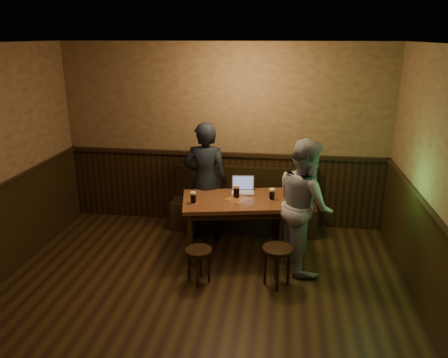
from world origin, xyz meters
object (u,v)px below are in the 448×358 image
pint_mid (236,191)px  laptop (243,188)px  bench (244,209)px  stool_right (277,255)px  pint_left (193,198)px  person_grey (305,205)px  stool_left (199,256)px  person_suit (206,182)px  pint_right (272,194)px  pub_table (238,206)px

pint_mid → laptop: bearing=73.8°
bench → laptop: (0.03, -0.52, 0.54)m
stool_right → laptop: 1.25m
stool_right → pint_left: (-1.12, 0.53, 0.47)m
stool_right → person_grey: bearing=58.5°
stool_left → pint_mid: (0.35, 0.89, 0.53)m
person_suit → pint_mid: bearing=141.5°
pint_right → person_grey: (0.42, -0.29, -0.02)m
bench → stool_right: bearing=-70.5°
stool_left → pint_mid: pint_mid is taller
pub_table → laptop: (0.03, 0.28, 0.16)m
bench → person_suit: (-0.52, -0.39, 0.56)m
pint_left → person_suit: person_suit is taller
stool_right → pint_left: size_ratio=3.17×
pint_mid → laptop: (0.07, 0.23, -0.03)m
bench → laptop: 0.75m
stool_right → pint_right: pint_right is taller
pub_table → laptop: size_ratio=4.84×
person_suit → bench: bearing=-145.2°
laptop → stool_right: bearing=-69.0°
pub_table → pint_mid: bearing=108.7°
pub_table → person_grey: bearing=-27.8°
bench → pub_table: 0.89m
pint_left → pint_mid: pint_mid is taller
stool_right → pint_right: bearing=97.7°
stool_left → stool_right: (0.94, 0.07, 0.04)m
person_suit → person_grey: 1.54m
stool_left → stool_right: stool_right is taller
bench → pint_left: size_ratio=14.18×
laptop → bench: bearing=88.3°
stool_left → pint_mid: 1.09m
stool_left → person_grey: 1.47m
bench → stool_left: 1.68m
pub_table → pint_right: 0.48m
pint_mid → person_grey: bearing=-18.9°
bench → pint_right: bearing=-59.8°
bench → pint_left: 1.30m
stool_left → pint_left: (-0.18, 0.60, 0.52)m
bench → person_suit: size_ratio=1.26×
pint_left → laptop: 0.79m
pub_table → person_grey: size_ratio=0.95×
stool_right → laptop: bearing=116.4°
stool_right → person_suit: size_ratio=0.28×
pub_table → pint_right: size_ratio=10.31×
stool_left → pub_table: bearing=65.3°
pub_table → laptop: 0.33m
stool_left → pint_left: bearing=106.9°
pint_mid → stool_right: bearing=-54.3°
stool_left → person_grey: (1.25, 0.58, 0.50)m
bench → stool_left: bench is taller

